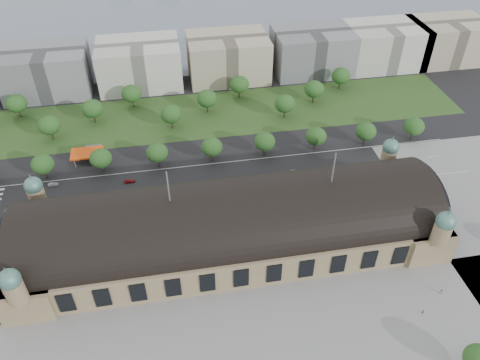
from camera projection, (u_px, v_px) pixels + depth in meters
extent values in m
plane|color=black|center=(231.00, 246.00, 171.16)|extent=(900.00, 900.00, 0.00)
cube|color=#98825E|center=(231.00, 235.00, 167.35)|extent=(150.00, 40.00, 12.00)
cube|color=#98825E|center=(36.00, 260.00, 158.25)|extent=(16.00, 43.00, 12.00)
cube|color=#98825E|center=(406.00, 212.00, 176.45)|extent=(16.00, 43.00, 12.00)
cylinder|color=black|center=(231.00, 223.00, 163.54)|extent=(144.00, 37.60, 37.60)
cylinder|color=black|center=(10.00, 246.00, 152.36)|extent=(1.20, 32.00, 32.00)
cylinder|color=black|center=(426.00, 194.00, 172.19)|extent=(1.20, 32.00, 32.00)
cylinder|color=#98825E|center=(38.00, 197.00, 167.89)|extent=(6.00, 6.00, 8.00)
sphere|color=slate|center=(33.00, 186.00, 164.40)|extent=(6.40, 6.40, 6.40)
cone|color=slate|center=(30.00, 177.00, 161.86)|extent=(1.00, 1.00, 2.50)
cylinder|color=#98825E|center=(388.00, 158.00, 186.09)|extent=(6.00, 6.00, 8.00)
sphere|color=slate|center=(391.00, 147.00, 182.60)|extent=(6.40, 6.40, 6.40)
cone|color=slate|center=(393.00, 138.00, 180.07)|extent=(1.00, 1.00, 2.50)
cylinder|color=#98825E|center=(15.00, 291.00, 135.92)|extent=(6.00, 6.00, 8.00)
sphere|color=slate|center=(9.00, 279.00, 132.43)|extent=(6.40, 6.40, 6.40)
cone|color=slate|center=(5.00, 270.00, 129.90)|extent=(1.00, 1.00, 2.50)
cylinder|color=#98825E|center=(441.00, 233.00, 154.13)|extent=(6.00, 6.00, 8.00)
sphere|color=slate|center=(446.00, 221.00, 150.64)|extent=(6.40, 6.40, 6.40)
cone|color=slate|center=(449.00, 212.00, 148.10)|extent=(1.00, 1.00, 2.50)
cylinder|color=#59595B|center=(168.00, 187.00, 148.46)|extent=(0.50, 0.50, 12.00)
cylinder|color=#59595B|center=(334.00, 168.00, 155.93)|extent=(0.50, 0.50, 12.00)
cube|color=gray|center=(288.00, 350.00, 139.02)|extent=(190.00, 48.00, 0.12)
cube|color=black|center=(170.00, 186.00, 197.36)|extent=(260.00, 26.00, 0.10)
cube|color=#2E5020|center=(173.00, 117.00, 239.90)|extent=(300.00, 45.00, 0.10)
cube|color=#E2480D|center=(87.00, 153.00, 207.89)|extent=(14.00, 9.00, 0.70)
cube|color=#59595B|center=(94.00, 151.00, 214.70)|extent=(7.00, 5.00, 3.20)
cylinder|color=#59595B|center=(76.00, 155.00, 211.17)|extent=(0.50, 0.50, 4.40)
cylinder|color=#59595B|center=(101.00, 152.00, 212.66)|extent=(0.50, 0.50, 4.40)
cylinder|color=#59595B|center=(75.00, 163.00, 206.30)|extent=(0.50, 0.50, 4.40)
cylinder|color=#59595B|center=(100.00, 161.00, 207.79)|extent=(0.50, 0.50, 4.40)
cube|color=gray|center=(46.00, 71.00, 253.91)|extent=(45.00, 32.00, 24.00)
cube|color=silver|center=(140.00, 64.00, 260.70)|extent=(45.00, 32.00, 24.00)
cube|color=#C0B297|center=(228.00, 57.00, 267.49)|extent=(45.00, 32.00, 24.00)
cube|color=gray|center=(312.00, 51.00, 274.28)|extent=(45.00, 32.00, 24.00)
cube|color=silver|center=(384.00, 45.00, 280.40)|extent=(45.00, 32.00, 24.00)
cube|color=#C0B297|center=(446.00, 41.00, 285.83)|extent=(45.00, 32.00, 24.00)
cylinder|color=#2D2116|center=(46.00, 174.00, 200.34)|extent=(0.70, 0.70, 4.32)
ellipsoid|color=#1E4E1C|center=(42.00, 164.00, 197.00)|extent=(9.60, 9.60, 8.16)
cylinder|color=#2D2116|center=(103.00, 168.00, 203.60)|extent=(0.70, 0.70, 4.32)
ellipsoid|color=#1E4E1C|center=(101.00, 158.00, 200.26)|extent=(9.60, 9.60, 8.16)
cylinder|color=#2D2116|center=(159.00, 162.00, 206.86)|extent=(0.70, 0.70, 4.32)
ellipsoid|color=#1E4E1C|center=(157.00, 153.00, 203.52)|extent=(9.60, 9.60, 8.16)
cylinder|color=#2D2116|center=(212.00, 157.00, 210.12)|extent=(0.70, 0.70, 4.32)
ellipsoid|color=#1E4E1C|center=(212.00, 147.00, 206.78)|extent=(9.60, 9.60, 8.16)
cylinder|color=#2D2116|center=(264.00, 151.00, 213.39)|extent=(0.70, 0.70, 4.32)
ellipsoid|color=#1E4E1C|center=(265.00, 142.00, 210.04)|extent=(9.60, 9.60, 8.16)
cylinder|color=#2D2116|center=(315.00, 146.00, 216.65)|extent=(0.70, 0.70, 4.32)
ellipsoid|color=#1E4E1C|center=(316.00, 136.00, 213.30)|extent=(9.60, 9.60, 8.16)
cylinder|color=#2D2116|center=(364.00, 141.00, 219.91)|extent=(0.70, 0.70, 4.32)
ellipsoid|color=#1E4E1C|center=(366.00, 131.00, 216.56)|extent=(9.60, 9.60, 8.16)
cylinder|color=#2D2116|center=(411.00, 136.00, 223.17)|extent=(0.70, 0.70, 4.32)
ellipsoid|color=#1E4E1C|center=(414.00, 126.00, 219.82)|extent=(9.60, 9.60, 8.16)
cylinder|color=#2D2116|center=(20.00, 113.00, 238.61)|extent=(0.70, 0.70, 4.68)
ellipsoid|color=#1E4E1C|center=(16.00, 103.00, 234.99)|extent=(10.40, 10.40, 8.84)
cylinder|color=#2D2116|center=(52.00, 135.00, 222.93)|extent=(0.70, 0.70, 4.68)
ellipsoid|color=#1E4E1C|center=(49.00, 125.00, 219.30)|extent=(10.40, 10.40, 8.84)
cylinder|color=#2D2116|center=(95.00, 119.00, 234.64)|extent=(0.70, 0.70, 4.68)
ellipsoid|color=#1E4E1C|center=(92.00, 109.00, 231.01)|extent=(10.40, 10.40, 8.84)
cylinder|color=#2D2116|center=(133.00, 103.00, 246.36)|extent=(0.70, 0.70, 4.68)
ellipsoid|color=#1E4E1C|center=(131.00, 94.00, 242.73)|extent=(10.40, 10.40, 8.84)
cylinder|color=#2D2116|center=(172.00, 124.00, 230.67)|extent=(0.70, 0.70, 4.68)
ellipsoid|color=#1E4E1C|center=(171.00, 114.00, 227.04)|extent=(10.40, 10.40, 8.84)
cylinder|color=#2D2116|center=(207.00, 108.00, 242.39)|extent=(0.70, 0.70, 4.68)
ellipsoid|color=#1E4E1C|center=(207.00, 99.00, 238.76)|extent=(10.40, 10.40, 8.84)
cylinder|color=#2D2116|center=(239.00, 94.00, 254.10)|extent=(0.70, 0.70, 4.68)
ellipsoid|color=#1E4E1C|center=(239.00, 84.00, 250.47)|extent=(10.40, 10.40, 8.84)
cylinder|color=#2D2116|center=(284.00, 113.00, 238.41)|extent=(0.70, 0.70, 4.68)
ellipsoid|color=#1E4E1C|center=(285.00, 104.00, 234.79)|extent=(10.40, 10.40, 8.84)
cylinder|color=#2D2116|center=(313.00, 99.00, 250.13)|extent=(0.70, 0.70, 4.68)
ellipsoid|color=#1E4E1C|center=(314.00, 89.00, 246.50)|extent=(10.40, 10.40, 8.84)
cylinder|color=#2D2116|center=(339.00, 85.00, 261.84)|extent=(0.70, 0.70, 4.68)
ellipsoid|color=#1E4E1C|center=(341.00, 76.00, 258.22)|extent=(10.40, 10.40, 8.84)
ellipsoid|color=#1E4E1C|center=(480.00, 359.00, 129.31)|extent=(9.00, 9.00, 7.65)
imported|color=gray|center=(53.00, 184.00, 197.36)|extent=(4.28, 1.73, 1.38)
imported|color=black|center=(52.00, 207.00, 186.29)|extent=(5.63, 2.64, 1.56)
imported|color=maroon|center=(129.00, 181.00, 199.01)|extent=(4.63, 2.02, 1.33)
imported|color=#1E1948|center=(193.00, 189.00, 194.93)|extent=(4.47, 1.94, 1.50)
imported|color=#505257|center=(294.00, 171.00, 204.30)|extent=(3.97, 1.70, 1.27)
imported|color=black|center=(72.00, 222.00, 179.71)|extent=(5.17, 3.86, 1.63)
imported|color=maroon|center=(72.00, 224.00, 178.71)|extent=(5.96, 5.26, 1.53)
imported|color=#1A224A|center=(116.00, 212.00, 183.98)|extent=(5.64, 3.88, 1.52)
imported|color=#5A5C62|center=(142.00, 213.00, 183.58)|extent=(4.74, 4.36, 1.57)
imported|color=#B8B8BA|center=(79.00, 217.00, 182.15)|extent=(3.86, 3.45, 1.27)
imported|color=gray|center=(123.00, 217.00, 182.06)|extent=(4.91, 4.49, 1.27)
imported|color=black|center=(128.00, 218.00, 181.62)|extent=(5.45, 4.72, 1.50)
imported|color=red|center=(205.00, 197.00, 189.76)|extent=(12.20, 3.45, 3.36)
imported|color=silver|center=(229.00, 194.00, 191.26)|extent=(10.56, 2.88, 2.92)
imported|color=beige|center=(308.00, 177.00, 199.73)|extent=(11.71, 2.92, 3.25)
imported|color=gray|center=(441.00, 292.00, 154.20)|extent=(0.95, 0.56, 1.92)
imported|color=gray|center=(423.00, 312.00, 148.34)|extent=(0.48, 0.65, 1.65)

